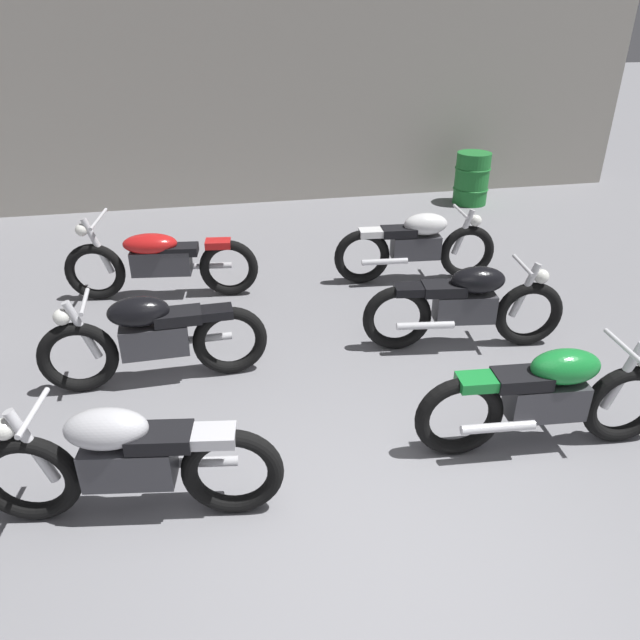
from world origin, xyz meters
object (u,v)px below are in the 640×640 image
object	(u,v)px
motorcycle_right_row_0	(547,397)
oil_drum	(472,178)
motorcycle_left_row_1	(153,337)
motorcycle_right_row_1	(466,305)
motorcycle_right_row_2	(417,245)
motorcycle_left_row_0	(127,460)
motorcycle_left_row_2	(160,260)

from	to	relation	value
motorcycle_right_row_0	oil_drum	bearing A→B (deg)	70.87
motorcycle_left_row_1	motorcycle_right_row_1	xyz separation A→B (m)	(2.92, 0.05, 0.00)
motorcycle_right_row_1	motorcycle_right_row_2	xyz separation A→B (m)	(0.08, 1.62, 0.00)
motorcycle_left_row_0	motorcycle_left_row_1	bearing A→B (deg)	86.60
motorcycle_left_row_0	motorcycle_left_row_2	xyz separation A→B (m)	(0.10, 3.41, -0.01)
motorcycle_left_row_2	motorcycle_right_row_1	size ratio (longest dim) A/B	1.10
motorcycle_right_row_1	motorcycle_left_row_1	bearing A→B (deg)	-179.10
motorcycle_left_row_1	oil_drum	size ratio (longest dim) A/B	2.32
motorcycle_right_row_0	motorcycle_right_row_1	size ratio (longest dim) A/B	1.00
oil_drum	motorcycle_left_row_1	bearing A→B (deg)	-137.77
motorcycle_left_row_0	oil_drum	bearing A→B (deg)	50.37
motorcycle_left_row_2	oil_drum	distance (m)	5.67
motorcycle_left_row_1	motorcycle_right_row_2	size ratio (longest dim) A/B	1.00
motorcycle_left_row_2	motorcycle_right_row_0	xyz separation A→B (m)	(2.89, -3.30, 0.01)
motorcycle_right_row_0	motorcycle_right_row_2	bearing A→B (deg)	88.02
motorcycle_left_row_2	motorcycle_right_row_2	distance (m)	3.00
motorcycle_right_row_2	motorcycle_right_row_1	bearing A→B (deg)	-92.80
motorcycle_left_row_0	motorcycle_right_row_2	xyz separation A→B (m)	(3.10, 3.28, 0.00)
motorcycle_left_row_2	motorcycle_right_row_0	distance (m)	4.39
motorcycle_right_row_2	motorcycle_left_row_2	bearing A→B (deg)	177.55
motorcycle_right_row_1	motorcycle_right_row_2	distance (m)	1.63
motorcycle_right_row_2	oil_drum	world-z (taller)	motorcycle_right_row_2
motorcycle_left_row_1	motorcycle_right_row_0	bearing A→B (deg)	-27.48
motorcycle_right_row_1	oil_drum	xyz separation A→B (m)	(2.06, 4.47, -0.03)
motorcycle_left_row_2	motorcycle_right_row_1	xyz separation A→B (m)	(2.92, -1.75, 0.01)
motorcycle_left_row_2	motorcycle_left_row_1	bearing A→B (deg)	-90.08
motorcycle_right_row_2	motorcycle_left_row_0	bearing A→B (deg)	-133.38
motorcycle_left_row_1	oil_drum	bearing A→B (deg)	42.23
motorcycle_right_row_2	motorcycle_left_row_1	bearing A→B (deg)	-150.91
motorcycle_left_row_0	motorcycle_right_row_1	size ratio (longest dim) A/B	1.00
motorcycle_left_row_2	motorcycle_right_row_1	distance (m)	3.40
motorcycle_right_row_1	motorcycle_right_row_2	size ratio (longest dim) A/B	1.00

